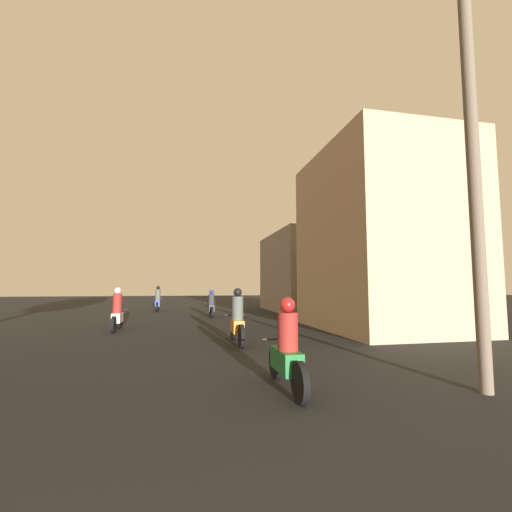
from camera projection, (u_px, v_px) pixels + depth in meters
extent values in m
cylinder|color=black|center=(276.00, 362.00, 6.04)|extent=(0.10, 0.58, 0.58)
cylinder|color=black|center=(300.00, 383.00, 4.77)|extent=(0.10, 0.58, 0.58)
cube|color=#1E6B33|center=(286.00, 360.00, 5.42)|extent=(0.30, 0.90, 0.34)
cylinder|color=black|center=(279.00, 339.00, 5.86)|extent=(0.60, 0.04, 0.04)
cylinder|color=maroon|center=(288.00, 331.00, 5.37)|extent=(0.32, 0.32, 0.59)
sphere|color=#A51919|center=(288.00, 305.00, 5.41)|extent=(0.24, 0.24, 0.24)
cylinder|color=black|center=(233.00, 329.00, 10.44)|extent=(0.10, 0.63, 0.63)
cylinder|color=black|center=(241.00, 336.00, 9.00)|extent=(0.10, 0.63, 0.63)
cube|color=orange|center=(237.00, 326.00, 9.74)|extent=(0.30, 0.78, 0.36)
cylinder|color=black|center=(235.00, 315.00, 10.23)|extent=(0.60, 0.04, 0.04)
cylinder|color=#4C514C|center=(238.00, 308.00, 9.70)|extent=(0.32, 0.32, 0.67)
sphere|color=black|center=(238.00, 292.00, 9.74)|extent=(0.24, 0.24, 0.24)
cylinder|color=black|center=(120.00, 321.00, 13.23)|extent=(0.10, 0.58, 0.58)
cylinder|color=black|center=(114.00, 325.00, 11.94)|extent=(0.10, 0.58, 0.58)
cube|color=silver|center=(117.00, 318.00, 12.60)|extent=(0.30, 0.75, 0.35)
cylinder|color=black|center=(120.00, 309.00, 13.04)|extent=(0.60, 0.04, 0.04)
cylinder|color=maroon|center=(117.00, 303.00, 12.57)|extent=(0.32, 0.32, 0.70)
sphere|color=silver|center=(118.00, 291.00, 12.61)|extent=(0.24, 0.24, 0.24)
cylinder|color=black|center=(210.00, 311.00, 18.78)|extent=(0.10, 0.59, 0.59)
cylinder|color=black|center=(212.00, 312.00, 17.43)|extent=(0.10, 0.59, 0.59)
cube|color=black|center=(211.00, 308.00, 18.12)|extent=(0.30, 0.83, 0.35)
cylinder|color=black|center=(211.00, 302.00, 18.58)|extent=(0.60, 0.04, 0.04)
cylinder|color=#2D2D33|center=(211.00, 300.00, 18.08)|extent=(0.32, 0.32, 0.56)
sphere|color=navy|center=(212.00, 292.00, 18.11)|extent=(0.24, 0.24, 0.24)
cylinder|color=black|center=(158.00, 306.00, 22.86)|extent=(0.10, 0.62, 0.62)
cylinder|color=black|center=(157.00, 307.00, 21.63)|extent=(0.10, 0.62, 0.62)
cube|color=#1E389E|center=(158.00, 303.00, 22.26)|extent=(0.30, 0.87, 0.39)
cylinder|color=black|center=(158.00, 299.00, 22.69)|extent=(0.60, 0.04, 0.04)
cylinder|color=#4C514C|center=(158.00, 295.00, 22.23)|extent=(0.32, 0.32, 0.70)
sphere|color=black|center=(158.00, 288.00, 22.27)|extent=(0.24, 0.24, 0.24)
cube|color=tan|center=(379.00, 240.00, 13.24)|extent=(4.65, 6.19, 6.85)
cube|color=gray|center=(313.00, 273.00, 22.73)|extent=(5.50, 7.56, 5.06)
cylinder|color=#6B5B4C|center=(472.00, 146.00, 5.55)|extent=(0.20, 0.20, 7.79)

